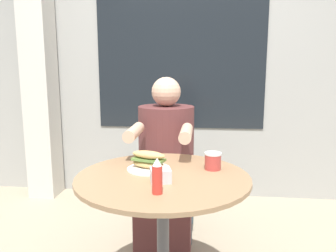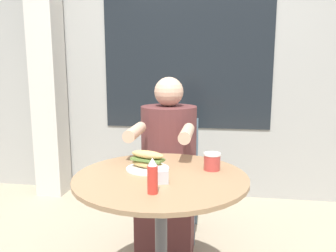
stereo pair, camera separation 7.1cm
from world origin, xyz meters
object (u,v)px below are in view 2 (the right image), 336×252
(diner_chair, at_px, (175,164))
(sandwich_on_plate, at_px, (148,162))
(cafe_table, at_px, (161,213))
(drink_cup, at_px, (212,161))
(seated_diner, at_px, (168,179))
(condiment_bottle, at_px, (153,176))

(diner_chair, distance_m, sandwich_on_plate, 0.92)
(cafe_table, distance_m, drink_cup, 0.36)
(cafe_table, height_order, sandwich_on_plate, sandwich_on_plate)
(diner_chair, height_order, sandwich_on_plate, diner_chair)
(cafe_table, bearing_deg, seated_diner, 95.37)
(diner_chair, xyz_separation_m, seated_diner, (0.00, -0.35, -0.01))
(sandwich_on_plate, relative_size, condiment_bottle, 1.45)
(cafe_table, height_order, drink_cup, drink_cup)
(seated_diner, relative_size, condiment_bottle, 7.98)
(diner_chair, distance_m, condiment_bottle, 1.23)
(drink_cup, distance_m, condiment_bottle, 0.42)
(cafe_table, xyz_separation_m, sandwich_on_plate, (-0.08, 0.09, 0.23))
(diner_chair, relative_size, condiment_bottle, 5.79)
(diner_chair, bearing_deg, seated_diner, 89.80)
(condiment_bottle, bearing_deg, sandwich_on_plate, 105.65)
(seated_diner, xyz_separation_m, condiment_bottle, (0.06, -0.84, 0.31))
(cafe_table, height_order, seated_diner, seated_diner)
(diner_chair, bearing_deg, drink_cup, 109.23)
(sandwich_on_plate, xyz_separation_m, condiment_bottle, (0.09, -0.31, 0.03))
(diner_chair, relative_size, seated_diner, 0.73)
(diner_chair, relative_size, drink_cup, 10.04)
(seated_diner, relative_size, drink_cup, 13.82)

